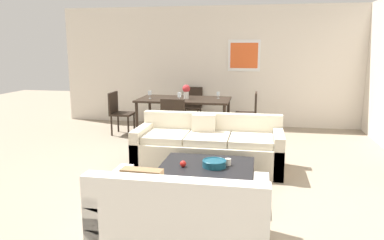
# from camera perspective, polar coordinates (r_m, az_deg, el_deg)

# --- Properties ---
(ground_plane) EXTENTS (18.00, 18.00, 0.00)m
(ground_plane) POSITION_cam_1_polar(r_m,az_deg,el_deg) (5.40, 1.49, -8.31)
(ground_plane) COLOR gray
(back_wall_unit) EXTENTS (8.40, 0.09, 2.70)m
(back_wall_unit) POSITION_cam_1_polar(r_m,az_deg,el_deg) (8.58, 7.29, 8.12)
(back_wall_unit) COLOR silver
(back_wall_unit) RESTS_ON ground
(sofa_beige) EXTENTS (2.18, 0.90, 0.78)m
(sofa_beige) POSITION_cam_1_polar(r_m,az_deg,el_deg) (5.62, 2.56, -4.40)
(sofa_beige) COLOR beige
(sofa_beige) RESTS_ON ground
(loveseat_white) EXTENTS (1.52, 0.90, 0.78)m
(loveseat_white) POSITION_cam_1_polar(r_m,az_deg,el_deg) (3.46, -1.55, -14.70)
(loveseat_white) COLOR white
(loveseat_white) RESTS_ON ground
(coffee_table) EXTENTS (1.13, 0.97, 0.38)m
(coffee_table) POSITION_cam_1_polar(r_m,az_deg,el_deg) (4.61, 2.22, -9.29)
(coffee_table) COLOR black
(coffee_table) RESTS_ON ground
(decorative_bowl) EXTENTS (0.29, 0.29, 0.09)m
(decorative_bowl) POSITION_cam_1_polar(r_m,az_deg,el_deg) (4.50, 3.44, -6.64)
(decorative_bowl) COLOR navy
(decorative_bowl) RESTS_ON coffee_table
(candle_jar) EXTENTS (0.07, 0.07, 0.08)m
(candle_jar) POSITION_cam_1_polar(r_m,az_deg,el_deg) (4.58, 5.56, -6.42)
(candle_jar) COLOR silver
(candle_jar) RESTS_ON coffee_table
(apple_on_coffee_table) EXTENTS (0.08, 0.08, 0.08)m
(apple_on_coffee_table) POSITION_cam_1_polar(r_m,az_deg,el_deg) (4.50, -1.38, -6.73)
(apple_on_coffee_table) COLOR red
(apple_on_coffee_table) RESTS_ON coffee_table
(dining_table) EXTENTS (1.88, 1.02, 0.75)m
(dining_table) POSITION_cam_1_polar(r_m,az_deg,el_deg) (7.66, -1.22, 2.83)
(dining_table) COLOR black
(dining_table) RESTS_ON ground
(dining_chair_head) EXTENTS (0.44, 0.44, 0.88)m
(dining_chair_head) POSITION_cam_1_polar(r_m,az_deg,el_deg) (8.58, 0.03, 2.51)
(dining_chair_head) COLOR black
(dining_chair_head) RESTS_ON ground
(dining_chair_left_near) EXTENTS (0.44, 0.44, 0.88)m
(dining_chair_left_near) POSITION_cam_1_polar(r_m,az_deg,el_deg) (7.86, -11.20, 1.49)
(dining_chair_left_near) COLOR black
(dining_chair_left_near) RESTS_ON ground
(dining_chair_right_far) EXTENTS (0.44, 0.44, 0.88)m
(dining_chair_right_far) POSITION_cam_1_polar(r_m,az_deg,el_deg) (7.76, 8.90, 1.45)
(dining_chair_right_far) COLOR black
(dining_chair_right_far) RESTS_ON ground
(dining_chair_foot) EXTENTS (0.44, 0.44, 0.88)m
(dining_chair_foot) POSITION_cam_1_polar(r_m,az_deg,el_deg) (6.81, -2.78, 0.21)
(dining_chair_foot) COLOR black
(dining_chair_foot) RESTS_ON ground
(wine_glass_right_far) EXTENTS (0.07, 0.07, 0.14)m
(wine_glass_right_far) POSITION_cam_1_polar(r_m,az_deg,el_deg) (7.66, 4.05, 4.00)
(wine_glass_right_far) COLOR silver
(wine_glass_right_far) RESTS_ON dining_table
(wine_glass_left_near) EXTENTS (0.07, 0.07, 0.16)m
(wine_glass_left_near) POSITION_cam_1_polar(r_m,az_deg,el_deg) (7.69, -6.48, 4.11)
(wine_glass_left_near) COLOR silver
(wine_glass_left_near) RESTS_ON dining_table
(wine_glass_foot) EXTENTS (0.07, 0.07, 0.18)m
(wine_glass_foot) POSITION_cam_1_polar(r_m,az_deg,el_deg) (7.20, -1.95, 3.84)
(wine_glass_foot) COLOR silver
(wine_glass_foot) RESTS_ON dining_table
(centerpiece_vase) EXTENTS (0.16, 0.16, 0.29)m
(centerpiece_vase) POSITION_cam_1_polar(r_m,az_deg,el_deg) (7.63, -0.88, 4.57)
(centerpiece_vase) COLOR silver
(centerpiece_vase) RESTS_ON dining_table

